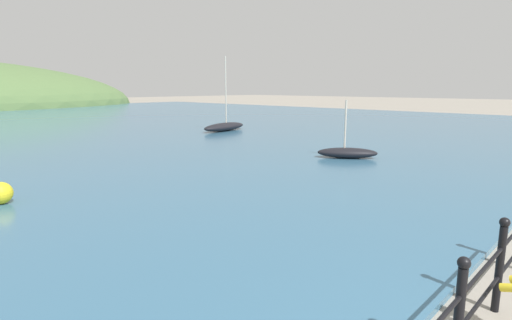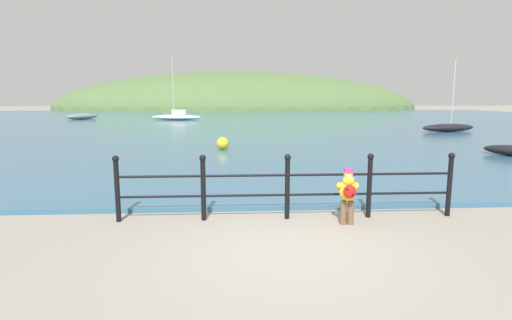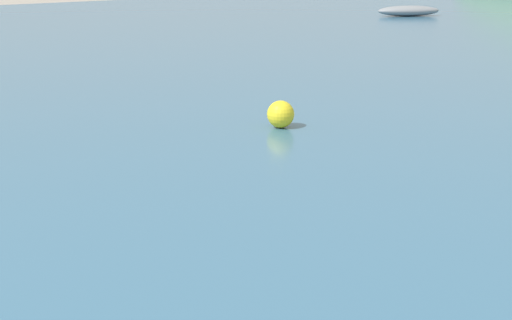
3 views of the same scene
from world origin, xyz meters
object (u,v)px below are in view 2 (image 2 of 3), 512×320
Objects in this scene: boat_nearest_quay at (82,116)px; boat_white_sailboat at (177,116)px; mooring_buoy at (223,143)px; boat_red_dinghy at (448,127)px; child_in_coat at (348,191)px.

boat_white_sailboat reaches higher than boat_nearest_quay.
mooring_buoy is at bearing -77.49° from boat_white_sailboat.
boat_nearest_quay is at bearing 170.03° from boat_white_sailboat.
boat_red_dinghy is (28.25, -15.94, -0.01)m from boat_nearest_quay.
boat_nearest_quay is 32.43m from boat_red_dinghy.
child_in_coat is 1.98× the size of mooring_buoy.
boat_red_dinghy is 0.77× the size of boat_white_sailboat.
child_in_coat is 32.67m from boat_white_sailboat.
boat_white_sailboat is at bearing -9.97° from boat_nearest_quay.
mooring_buoy is at bearing 103.97° from child_in_coat.
mooring_buoy is at bearing -58.89° from boat_nearest_quay.
child_in_coat is at bearing -123.19° from boat_red_dinghy.
boat_white_sailboat is at bearing 102.96° from child_in_coat.
boat_red_dinghy is at bearing 56.81° from child_in_coat.
boat_red_dinghy reaches higher than boat_nearest_quay.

